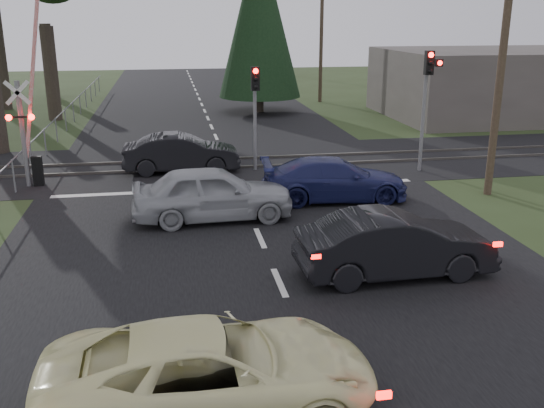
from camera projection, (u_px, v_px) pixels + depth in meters
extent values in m
plane|color=#293719|center=(279.00, 283.00, 14.14)|extent=(120.00, 120.00, 0.00)
cube|color=black|center=(233.00, 176.00, 23.54)|extent=(14.00, 100.00, 0.01)
cube|color=black|center=(228.00, 164.00, 25.42)|extent=(120.00, 8.00, 0.01)
cube|color=silver|center=(238.00, 188.00, 21.85)|extent=(13.00, 0.35, 0.00)
cube|color=#59544C|center=(230.00, 167.00, 24.66)|extent=(120.00, 0.12, 0.10)
cube|color=#59544C|center=(226.00, 159.00, 26.16)|extent=(120.00, 0.12, 0.10)
cylinder|color=slate|center=(23.00, 135.00, 21.57)|extent=(0.18, 0.18, 3.80)
cube|color=white|center=(17.00, 93.00, 21.03)|extent=(0.88, 0.03, 0.88)
cube|color=white|center=(17.00, 93.00, 21.03)|extent=(0.88, 0.03, 0.88)
cube|color=black|center=(20.00, 117.00, 21.31)|extent=(0.90, 0.06, 0.06)
sphere|color=#FF0C07|center=(9.00, 118.00, 21.18)|extent=(0.22, 0.22, 0.22)
sphere|color=#FF0C07|center=(31.00, 117.00, 21.30)|extent=(0.22, 0.22, 0.22)
cube|color=black|center=(38.00, 171.00, 22.03)|extent=(0.35, 0.25, 1.10)
cube|color=red|center=(32.00, 75.00, 21.04)|extent=(1.16, 0.10, 5.93)
cylinder|color=slate|center=(423.00, 124.00, 23.82)|extent=(0.14, 0.14, 3.80)
cube|color=black|center=(429.00, 63.00, 22.95)|extent=(0.32, 0.24, 0.90)
sphere|color=#FF0C07|center=(431.00, 55.00, 22.74)|extent=(0.20, 0.20, 0.20)
sphere|color=black|center=(431.00, 63.00, 22.83)|extent=(0.18, 0.18, 0.18)
sphere|color=black|center=(430.00, 71.00, 22.91)|extent=(0.18, 0.18, 0.18)
cube|color=black|center=(439.00, 63.00, 23.01)|extent=(0.28, 0.22, 0.28)
sphere|color=#FF0C07|center=(440.00, 63.00, 22.90)|extent=(0.18, 0.18, 0.18)
cylinder|color=slate|center=(255.00, 131.00, 23.98)|extent=(0.14, 0.14, 3.20)
cube|color=black|center=(255.00, 79.00, 23.20)|extent=(0.32, 0.24, 0.90)
sphere|color=#FF0C07|center=(256.00, 71.00, 22.99)|extent=(0.20, 0.20, 0.20)
sphere|color=black|center=(256.00, 79.00, 23.08)|extent=(0.18, 0.18, 0.18)
sphere|color=black|center=(256.00, 87.00, 23.17)|extent=(0.18, 0.18, 0.18)
cylinder|color=#4C3D2D|center=(502.00, 62.00, 19.82)|extent=(0.26, 0.26, 9.00)
cylinder|color=#4C3D2D|center=(321.00, 37.00, 42.40)|extent=(0.26, 0.26, 9.00)
cylinder|color=#4C3D2D|center=(265.00, 29.00, 65.91)|extent=(0.26, 0.26, 9.00)
cylinder|color=#473D33|center=(51.00, 74.00, 35.39)|extent=(0.80, 0.80, 5.40)
cylinder|color=#473D33|center=(49.00, 61.00, 45.42)|extent=(0.80, 0.80, 5.40)
cylinder|color=#473D33|center=(260.00, 96.00, 38.86)|extent=(0.50, 0.50, 2.00)
cone|color=black|center=(259.00, 15.00, 37.38)|extent=(5.20, 5.20, 10.00)
cube|color=#59514C|center=(503.00, 83.00, 37.15)|extent=(14.00, 10.00, 4.00)
imported|color=#F4F0AF|center=(210.00, 371.00, 9.34)|extent=(5.23, 2.49, 1.44)
imported|color=black|center=(395.00, 245.00, 14.35)|extent=(4.73, 1.78, 1.54)
imported|color=#9A9EA2|center=(213.00, 193.00, 18.32)|extent=(4.91, 2.12, 1.65)
imported|color=navy|center=(334.00, 179.00, 20.31)|extent=(5.03, 2.31, 1.42)
imported|color=black|center=(181.00, 153.00, 23.99)|extent=(4.57, 1.64, 1.50)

